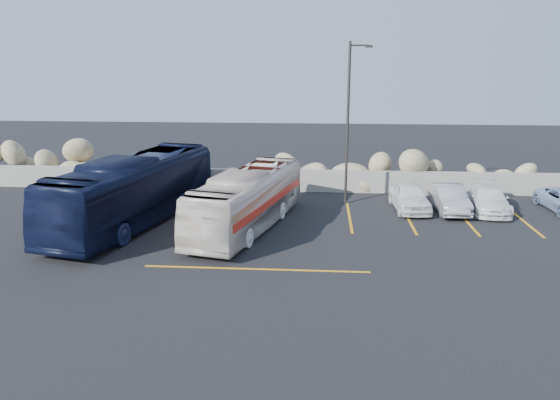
# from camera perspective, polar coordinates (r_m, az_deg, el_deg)

# --- Properties ---
(ground) EXTENTS (90.00, 90.00, 0.00)m
(ground) POSITION_cam_1_polar(r_m,az_deg,el_deg) (19.11, 0.43, -7.55)
(ground) COLOR black
(ground) RESTS_ON ground
(seawall) EXTENTS (60.00, 0.40, 1.20)m
(seawall) POSITION_cam_1_polar(r_m,az_deg,el_deg) (30.41, 1.95, 2.04)
(seawall) COLOR gray
(seawall) RESTS_ON ground
(riprap_pile) EXTENTS (54.00, 2.80, 2.60)m
(riprap_pile) POSITION_cam_1_polar(r_m,az_deg,el_deg) (31.44, 2.05, 3.76)
(riprap_pile) COLOR #958061
(riprap_pile) RESTS_ON ground
(parking_lines) EXTENTS (18.16, 9.36, 0.01)m
(parking_lines) POSITION_cam_1_polar(r_m,az_deg,el_deg) (24.56, 12.21, -2.78)
(parking_lines) COLOR orange
(parking_lines) RESTS_ON ground
(lamppost) EXTENTS (1.14, 0.18, 8.00)m
(lamppost) POSITION_cam_1_polar(r_m,az_deg,el_deg) (27.35, 7.21, 8.38)
(lamppost) COLOR #312F2C
(lamppost) RESTS_ON ground
(vintage_bus) EXTENTS (4.29, 9.38, 2.55)m
(vintage_bus) POSITION_cam_1_polar(r_m,az_deg,el_deg) (23.63, -3.40, 0.04)
(vintage_bus) COLOR silver
(vintage_bus) RESTS_ON ground
(tour_coach) EXTENTS (4.92, 11.24, 3.05)m
(tour_coach) POSITION_cam_1_polar(r_m,az_deg,el_deg) (25.06, -14.96, 1.00)
(tour_coach) COLOR black
(tour_coach) RESTS_ON ground
(car_a) EXTENTS (1.80, 4.02, 1.34)m
(car_a) POSITION_cam_1_polar(r_m,az_deg,el_deg) (27.35, 13.38, 0.37)
(car_a) COLOR white
(car_a) RESTS_ON ground
(car_b) EXTENTS (1.42, 3.88, 1.27)m
(car_b) POSITION_cam_1_polar(r_m,az_deg,el_deg) (27.57, 17.25, 0.15)
(car_b) COLOR #A3A3A7
(car_b) RESTS_ON ground
(car_c) EXTENTS (2.08, 4.26, 1.19)m
(car_c) POSITION_cam_1_polar(r_m,az_deg,el_deg) (28.23, 20.95, 0.08)
(car_c) COLOR white
(car_c) RESTS_ON ground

